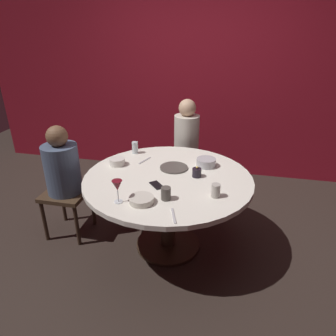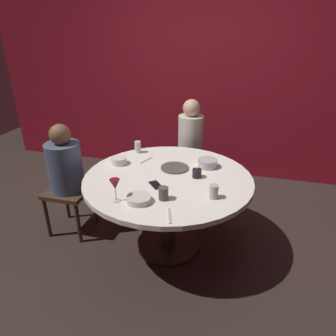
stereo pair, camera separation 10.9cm
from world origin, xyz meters
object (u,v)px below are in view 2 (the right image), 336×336
at_px(bowl_salad_center, 139,199).
at_px(bowl_small_white, 119,161).
at_px(dining_table, 168,190).
at_px(cup_by_right_diner, 138,147).
at_px(cell_phone, 156,185).
at_px(cup_by_left_diner, 163,193).
at_px(cup_near_candle, 214,192).
at_px(seated_diner_left, 65,168).
at_px(dinner_plate, 175,168).
at_px(seated_diner_back, 191,139).
at_px(wine_glass, 115,185).
at_px(bowl_serving_large, 207,163).
at_px(candle_holder, 197,173).

relative_size(bowl_salad_center, bowl_small_white, 1.27).
relative_size(dining_table, cup_by_right_diner, 12.15).
height_order(cell_phone, cup_by_left_diner, cup_by_left_diner).
bearing_deg(cell_phone, cup_near_candle, 128.87).
distance_m(seated_diner_left, dinner_plate, 1.04).
relative_size(seated_diner_back, cup_by_right_diner, 10.02).
bearing_deg(wine_glass, dinner_plate, 66.91).
xyz_separation_m(wine_glass, cup_by_left_diner, (0.33, 0.11, -0.08)).
xyz_separation_m(seated_diner_back, dinner_plate, (0.02, -0.82, 0.01)).
relative_size(bowl_serving_large, cup_near_candle, 1.68).
bearing_deg(cup_near_candle, seated_diner_left, 169.77).
xyz_separation_m(seated_diner_left, bowl_serving_large, (1.30, 0.29, 0.08)).
bearing_deg(bowl_serving_large, cup_by_right_diner, 167.32).
bearing_deg(wine_glass, cup_near_candle, 18.42).
bearing_deg(bowl_small_white, seated_diner_back, 59.32).
bearing_deg(cell_phone, dinner_plate, -143.22).
height_order(seated_diner_back, wine_glass, seated_diner_back).
distance_m(seated_diner_left, bowl_salad_center, 1.02).
distance_m(seated_diner_back, cup_near_candle, 1.33).
xyz_separation_m(cup_near_candle, cup_by_left_diner, (-0.36, -0.12, -0.00)).
height_order(bowl_salad_center, cup_near_candle, cup_near_candle).
xyz_separation_m(bowl_small_white, cup_near_candle, (0.93, -0.39, 0.02)).
bearing_deg(bowl_small_white, cup_by_left_diner, -41.46).
height_order(seated_diner_back, dinner_plate, seated_diner_back).
bearing_deg(cup_by_left_diner, cup_near_candle, 18.02).
bearing_deg(candle_holder, cup_by_left_diner, -112.40).
distance_m(cell_phone, cup_by_left_diner, 0.23).
height_order(seated_diner_left, seated_diner_back, seated_diner_back).
bearing_deg(dinner_plate, bowl_serving_large, 21.75).
height_order(wine_glass, cup_by_left_diner, wine_glass).
distance_m(candle_holder, wine_glass, 0.74).
xyz_separation_m(seated_diner_left, bowl_salad_center, (0.91, -0.46, 0.06)).
xyz_separation_m(seated_diner_back, cup_by_right_diner, (-0.44, -0.55, 0.06)).
height_order(dinner_plate, cell_phone, dinner_plate).
relative_size(candle_holder, cup_by_right_diner, 0.82).
bearing_deg(seated_diner_back, cell_phone, -2.62).
xyz_separation_m(dining_table, cup_by_left_diner, (0.07, -0.37, 0.19)).
relative_size(candle_holder, cup_near_candle, 0.93).
relative_size(cup_near_candle, cup_by_left_diner, 1.08).
distance_m(seated_diner_left, cell_phone, 0.97).
xyz_separation_m(wine_glass, cell_phone, (0.21, 0.31, -0.12)).
distance_m(seated_diner_back, dinner_plate, 0.82).
xyz_separation_m(dining_table, seated_diner_back, (0.00, 1.00, 0.13)).
bearing_deg(seated_diner_left, wine_glass, -33.30).
height_order(bowl_small_white, cup_by_right_diner, cup_by_right_diner).
relative_size(candle_holder, dinner_plate, 0.39).
distance_m(bowl_serving_large, cup_by_left_diner, 0.70).
bearing_deg(cup_near_candle, dining_table, 148.60).
height_order(bowl_small_white, cup_near_candle, cup_near_candle).
height_order(candle_holder, bowl_salad_center, candle_holder).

